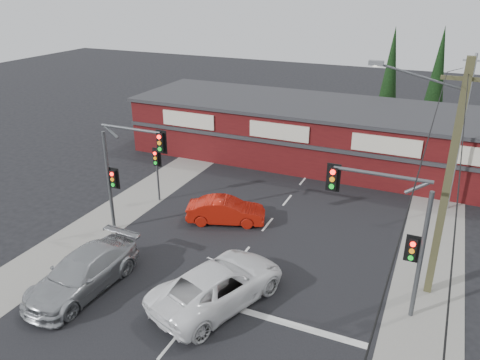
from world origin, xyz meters
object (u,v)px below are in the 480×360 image
at_px(white_suv, 219,284).
at_px(shop_building, 309,131).
at_px(red_sedan, 226,211).
at_px(silver_suv, 83,273).
at_px(utility_pole, 445,176).

bearing_deg(white_suv, shop_building, -65.21).
height_order(white_suv, shop_building, shop_building).
bearing_deg(red_sedan, silver_suv, 140.65).
distance_m(silver_suv, red_sedan, 8.62).
bearing_deg(red_sedan, utility_pole, -120.29).
bearing_deg(red_sedan, shop_building, -24.87).
bearing_deg(white_suv, utility_pole, -131.11).
xyz_separation_m(silver_suv, shop_building, (4.24, 19.95, 1.31)).
distance_m(silver_suv, utility_pole, 15.53).
bearing_deg(shop_building, red_sedan, -95.94).
relative_size(red_sedan, shop_building, 0.16).
xyz_separation_m(red_sedan, utility_pole, (10.59, -2.13, 4.69)).
relative_size(white_suv, silver_suv, 1.08).
relative_size(silver_suv, red_sedan, 1.33).
height_order(silver_suv, shop_building, shop_building).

